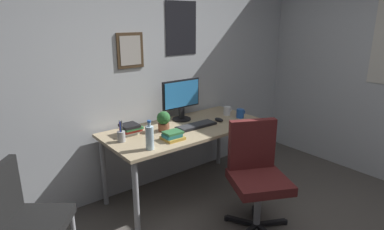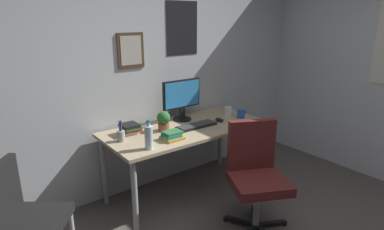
{
  "view_description": "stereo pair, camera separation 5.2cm",
  "coord_description": "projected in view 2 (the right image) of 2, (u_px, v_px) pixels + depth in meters",
  "views": [
    {
      "loc": [
        -1.69,
        -0.77,
        1.8
      ],
      "look_at": [
        0.16,
        1.59,
        0.89
      ],
      "focal_mm": 30.25,
      "sensor_mm": 36.0,
      "label": 1
    },
    {
      "loc": [
        -1.65,
        -0.81,
        1.8
      ],
      "look_at": [
        0.16,
        1.59,
        0.89
      ],
      "focal_mm": 30.25,
      "sensor_mm": 36.0,
      "label": 2
    }
  ],
  "objects": [
    {
      "name": "coffee_mug_far",
      "position": [
        228.0,
        111.0,
        3.64
      ],
      "size": [
        0.12,
        0.08,
        0.1
      ],
      "color": "white",
      "rests_on": "desk"
    },
    {
      "name": "office_chair",
      "position": [
        255.0,
        171.0,
        2.79
      ],
      "size": [
        0.62,
        0.62,
        0.95
      ],
      "color": "#591E1E",
      "rests_on": "ground_plane"
    },
    {
      "name": "computer_mouse",
      "position": [
        219.0,
        120.0,
        3.42
      ],
      "size": [
        0.06,
        0.11,
        0.04
      ],
      "color": "black",
      "rests_on": "desk"
    },
    {
      "name": "keyboard",
      "position": [
        196.0,
        125.0,
        3.26
      ],
      "size": [
        0.43,
        0.15,
        0.03
      ],
      "color": "black",
      "rests_on": "desk"
    },
    {
      "name": "book_stack_left",
      "position": [
        131.0,
        128.0,
        3.05
      ],
      "size": [
        0.19,
        0.17,
        0.1
      ],
      "color": "silver",
      "rests_on": "desk"
    },
    {
      "name": "monitor",
      "position": [
        182.0,
        98.0,
        3.42
      ],
      "size": [
        0.46,
        0.2,
        0.43
      ],
      "color": "black",
      "rests_on": "desk"
    },
    {
      "name": "wall_back",
      "position": [
        147.0,
        67.0,
        3.35
      ],
      "size": [
        4.4,
        0.1,
        2.6
      ],
      "color": "silver",
      "rests_on": "ground_plane"
    },
    {
      "name": "potted_plant",
      "position": [
        164.0,
        120.0,
        3.12
      ],
      "size": [
        0.13,
        0.13,
        0.2
      ],
      "color": "brown",
      "rests_on": "desk"
    },
    {
      "name": "desk",
      "position": [
        186.0,
        134.0,
        3.28
      ],
      "size": [
        1.65,
        0.77,
        0.74
      ],
      "color": "tan",
      "rests_on": "ground_plane"
    },
    {
      "name": "water_bottle",
      "position": [
        149.0,
        137.0,
        2.68
      ],
      "size": [
        0.07,
        0.07,
        0.25
      ],
      "color": "silver",
      "rests_on": "desk"
    },
    {
      "name": "pen_cup",
      "position": [
        121.0,
        135.0,
        2.87
      ],
      "size": [
        0.07,
        0.07,
        0.2
      ],
      "color": "#9EA0A5",
      "rests_on": "desk"
    },
    {
      "name": "coffee_mug_near",
      "position": [
        241.0,
        114.0,
        3.54
      ],
      "size": [
        0.12,
        0.08,
        0.1
      ],
      "color": "#2659B2",
      "rests_on": "desk"
    },
    {
      "name": "book_stack_right",
      "position": [
        172.0,
        136.0,
        2.91
      ],
      "size": [
        0.18,
        0.17,
        0.08
      ],
      "color": "gold",
      "rests_on": "desk"
    },
    {
      "name": "side_chair",
      "position": [
        23.0,
        215.0,
        2.21
      ],
      "size": [
        0.59,
        0.59,
        0.88
      ],
      "color": "black",
      "rests_on": "ground_plane"
    }
  ]
}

